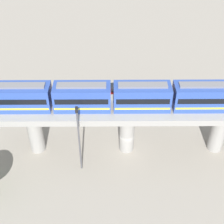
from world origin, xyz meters
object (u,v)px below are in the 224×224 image
at_px(train, 112,97).
at_px(parked_car_red, 116,90).
at_px(parked_car_black, 150,104).
at_px(signal_post, 79,137).

relative_size(train, parked_car_red, 6.11).
distance_m(train, parked_car_black, 12.98).
bearing_deg(signal_post, parked_car_red, 163.82).
distance_m(parked_car_red, signal_post, 17.05).
height_order(train, signal_post, train).
height_order(train, parked_car_black, train).
bearing_deg(parked_car_red, signal_post, -29.00).
bearing_deg(signal_post, parked_car_black, 141.10).
bearing_deg(parked_car_black, signal_post, -46.37).
distance_m(train, signal_post, 6.01).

